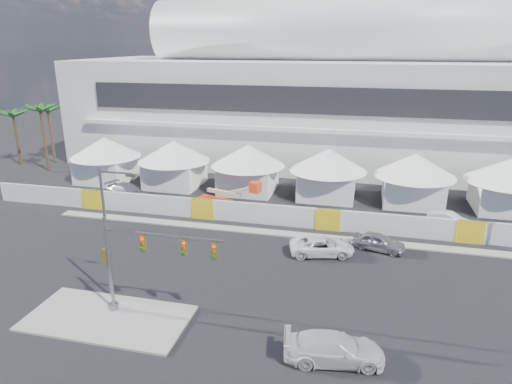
% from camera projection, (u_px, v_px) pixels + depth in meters
% --- Properties ---
extents(ground, '(160.00, 160.00, 0.00)m').
position_uv_depth(ground, '(215.00, 306.00, 29.69)').
color(ground, black).
rests_on(ground, ground).
extents(median_island, '(10.00, 5.00, 0.15)m').
position_uv_depth(median_island, '(108.00, 318.00, 28.23)').
color(median_island, gray).
rests_on(median_island, ground).
extents(far_curb, '(80.00, 1.20, 0.12)m').
position_uv_depth(far_curb, '(500.00, 254.00, 36.75)').
color(far_curb, gray).
rests_on(far_curb, ground).
extents(stadium, '(80.00, 24.80, 21.98)m').
position_uv_depth(stadium, '(368.00, 95.00, 63.12)').
color(stadium, silver).
rests_on(stadium, ground).
extents(tent_row, '(53.40, 8.40, 5.40)m').
position_uv_depth(tent_row, '(287.00, 167.00, 50.75)').
color(tent_row, white).
rests_on(tent_row, ground).
extents(hoarding_fence, '(70.00, 0.25, 2.00)m').
position_uv_depth(hoarding_fence, '(328.00, 220.00, 41.43)').
color(hoarding_fence, silver).
rests_on(hoarding_fence, ground).
extents(palm_cluster, '(10.60, 10.60, 8.55)m').
position_uv_depth(palm_cluster, '(49.00, 115.00, 62.25)').
color(palm_cluster, '#47331E').
rests_on(palm_cluster, ground).
extents(sedan_silver, '(2.71, 4.54, 1.45)m').
position_uv_depth(sedan_silver, '(379.00, 242.00, 37.48)').
color(sedan_silver, '#A7A6AA').
rests_on(sedan_silver, ground).
extents(pickup_curb, '(3.61, 5.60, 1.44)m').
position_uv_depth(pickup_curb, '(322.00, 246.00, 36.69)').
color(pickup_curb, white).
rests_on(pickup_curb, ground).
extents(pickup_near, '(2.97, 5.64, 1.56)m').
position_uv_depth(pickup_near, '(334.00, 348.00, 24.34)').
color(pickup_near, silver).
rests_on(pickup_near, ground).
extents(lot_car_a, '(3.01, 4.01, 1.26)m').
position_uv_depth(lot_car_a, '(449.00, 219.00, 42.47)').
color(lot_car_a, silver).
rests_on(lot_car_a, ground).
extents(lot_car_c, '(4.13, 6.04, 1.63)m').
position_uv_depth(lot_car_c, '(128.00, 192.00, 49.74)').
color(lot_car_c, '#99989D').
rests_on(lot_car_c, ground).
extents(traffic_mast, '(7.82, 0.61, 6.28)m').
position_uv_depth(traffic_mast, '(136.00, 262.00, 27.58)').
color(traffic_mast, slate).
rests_on(traffic_mast, median_island).
extents(streetlight_median, '(2.46, 0.25, 8.90)m').
position_uv_depth(streetlight_median, '(109.00, 226.00, 28.79)').
color(streetlight_median, slate).
rests_on(streetlight_median, median_island).
extents(boom_lift, '(7.38, 2.55, 3.64)m').
position_uv_depth(boom_lift, '(220.00, 201.00, 46.37)').
color(boom_lift, '#F43A16').
rests_on(boom_lift, ground).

